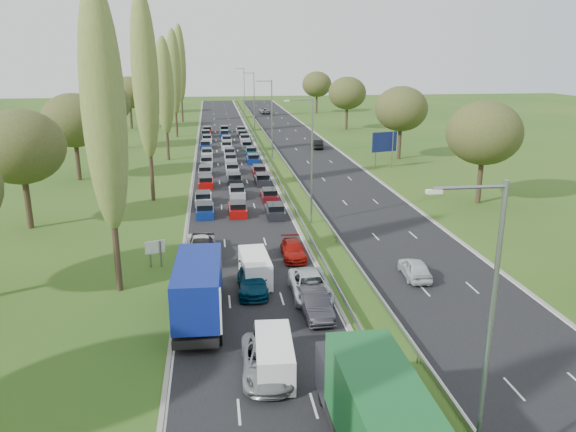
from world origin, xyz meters
TOP-DOWN VIEW (x-y plane):
  - ground at (4.50, 80.00)m, footprint 260.00×260.00m
  - near_carriageway at (-2.25, 82.50)m, footprint 10.50×215.00m
  - far_carriageway at (11.25, 82.50)m, footprint 10.50×215.00m
  - central_reservation at (4.50, 82.50)m, footprint 2.36×215.00m
  - lamp_columns at (4.50, 78.00)m, footprint 0.18×140.18m
  - poplar_row at (-11.50, 68.17)m, footprint 2.80×127.80m
  - woodland_left at (-22.00, 62.63)m, footprint 8.00×166.00m
  - woodland_right at (24.00, 66.67)m, footprint 8.00×153.00m
  - traffic_queue_fill at (-2.22, 77.67)m, footprint 9.10×67.63m
  - near_car_2 at (-5.95, 35.71)m, footprint 2.49×5.17m
  - near_car_3 at (-5.93, 33.99)m, footprint 2.46×5.33m
  - near_car_6 at (-2.40, 16.99)m, footprint 2.78×5.62m
  - near_car_7 at (-2.36, 27.57)m, footprint 2.15×5.03m
  - near_car_9 at (1.26, 23.33)m, footprint 1.80×4.71m
  - near_car_10 at (1.46, 26.13)m, footprint 2.63×5.60m
  - near_car_11 at (1.39, 33.71)m, footprint 1.91×4.51m
  - far_car_0 at (9.61, 28.38)m, footprint 1.97×4.32m
  - far_car_1 at (13.24, 86.26)m, footprint 1.97×4.74m
  - far_car_2 at (9.67, 144.86)m, footprint 2.60×5.41m
  - blue_lorry at (-5.89, 23.75)m, footprint 2.66×9.57m
  - white_van_front at (-2.02, 17.24)m, footprint 1.84×4.68m
  - white_van_rear at (-2.03, 29.58)m, footprint 1.91×4.88m
  - info_sign at (-9.40, 33.19)m, footprint 1.47×0.52m
  - direction_sign at (19.40, 68.01)m, footprint 3.88×1.15m

SIDE VIEW (x-z plane):
  - ground at x=4.50m, z-range 0.00..0.00m
  - near_carriageway at x=-2.25m, z-range -0.02..0.02m
  - far_carriageway at x=11.25m, z-range -0.02..0.02m
  - traffic_queue_fill at x=-2.22m, z-range 0.04..0.84m
  - central_reservation at x=4.50m, z-range 0.39..0.71m
  - near_car_11 at x=1.39m, z-range 0.02..1.32m
  - near_car_2 at x=-5.95m, z-range 0.02..1.44m
  - far_car_0 at x=9.61m, z-range 0.02..1.46m
  - near_car_7 at x=-2.36m, z-range 0.02..1.46m
  - far_car_2 at x=9.67m, z-range 0.02..1.51m
  - near_car_3 at x=-5.93m, z-range 0.02..1.53m
  - far_car_1 at x=13.24m, z-range 0.02..1.54m
  - near_car_9 at x=1.26m, z-range 0.02..1.55m
  - near_car_6 at x=-2.40m, z-range 0.02..1.55m
  - near_car_10 at x=1.46m, z-range 0.02..1.57m
  - white_van_front at x=-2.02m, z-range 0.03..1.91m
  - white_van_rear at x=-2.03m, z-range 0.03..1.99m
  - info_sign at x=-9.40m, z-range 0.32..2.42m
  - blue_lorry at x=-5.89m, z-range 0.06..4.11m
  - direction_sign at x=19.40m, z-range 0.97..6.17m
  - lamp_columns at x=4.50m, z-range 0.00..12.00m
  - woodland_right at x=24.00m, z-range 2.13..13.23m
  - woodland_left at x=-22.00m, z-range 2.13..13.23m
  - poplar_row at x=-11.50m, z-range 1.17..23.61m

